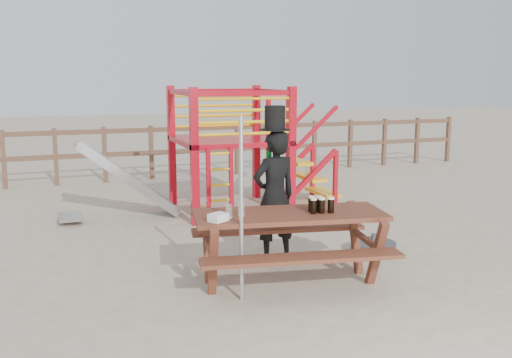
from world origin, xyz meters
name	(u,v)px	position (x,y,z in m)	size (l,w,h in m)	color
ground	(311,280)	(0.00, 0.00, 0.00)	(60.00, 60.00, 0.00)	#BFAC94
back_fence	(174,146)	(0.00, 7.00, 0.74)	(15.09, 0.09, 1.20)	brown
playground_fort	(225,148)	(0.12, 3.58, 1.07)	(4.71, 1.84, 2.10)	#B40C1B
picnic_table	(290,239)	(-0.27, 0.00, 0.50)	(2.28, 1.77, 0.80)	brown
man_with_hat	(274,193)	(-0.12, 0.79, 0.86)	(0.65, 0.49, 1.91)	black
metal_pole	(241,210)	(-0.92, -0.28, 0.94)	(0.04, 0.04, 1.87)	#B2B2B7
parasol_base	(373,247)	(1.21, 0.63, 0.07)	(0.58, 0.58, 0.25)	#3B3B40
paper_bag	(218,217)	(-1.10, -0.09, 0.84)	(0.18, 0.14, 0.08)	white
stout_pints	(319,205)	(0.03, -0.11, 0.88)	(0.27, 0.20, 0.17)	black
empty_glasses	(235,211)	(-0.89, 0.01, 0.87)	(0.22, 0.12, 0.15)	silver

